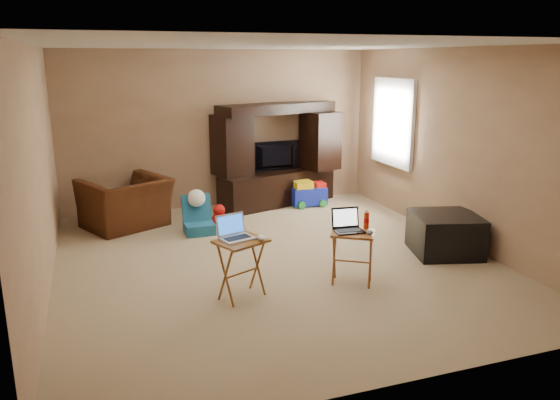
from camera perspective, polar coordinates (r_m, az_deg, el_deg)
name	(u,v)px	position (r m, az deg, el deg)	size (l,w,h in m)	color
floor	(275,260)	(6.61, -0.58, -6.31)	(5.50, 5.50, 0.00)	#C4B188
ceiling	(274,45)	(6.18, -0.64, 15.90)	(5.50, 5.50, 0.00)	silver
wall_back	(220,129)	(8.90, -6.34, 7.34)	(5.00, 5.00, 0.00)	tan
wall_front	(402,225)	(3.84, 12.66, -2.55)	(5.00, 5.00, 0.00)	tan
wall_left	(38,173)	(5.98, -23.96, 2.64)	(5.50, 5.50, 0.00)	tan
wall_right	(457,147)	(7.45, 18.01, 5.32)	(5.50, 5.50, 0.00)	tan
window_pane	(394,122)	(8.69, 11.82, 7.95)	(1.20, 1.20, 0.00)	white
window_frame	(393,122)	(8.68, 11.70, 7.95)	(0.06, 1.14, 1.34)	white
entertainment_center	(277,155)	(8.93, -0.28, 4.75)	(2.03, 0.51, 1.66)	black
television	(277,157)	(8.96, -0.34, 4.56)	(0.85, 0.11, 0.49)	black
recliner	(126,203)	(8.08, -15.81, -0.31)	(1.10, 0.96, 0.71)	#49250F
child_rocker	(199,215)	(7.61, -8.49, -1.54)	(0.40, 0.46, 0.53)	#185B86
plush_toy	(219,216)	(7.83, -6.37, -1.68)	(0.32, 0.27, 0.36)	red
push_toy	(309,193)	(8.97, 3.01, 0.76)	(0.58, 0.41, 0.43)	#182BC6
ottoman	(445,234)	(7.08, 16.88, -3.41)	(0.77, 0.77, 0.50)	black
tray_table_left	(242,269)	(5.53, -4.02, -7.21)	(0.47, 0.38, 0.61)	#9D6026
tray_table_right	(352,258)	(5.92, 7.56, -6.02)	(0.45, 0.36, 0.58)	#A56728
laptop_left	(237,228)	(5.41, -4.49, -2.93)	(0.32, 0.27, 0.24)	silver
laptop_right	(349,221)	(5.78, 7.25, -2.20)	(0.30, 0.25, 0.24)	black
mouse_left	(262,238)	(5.41, -1.94, -3.96)	(0.08, 0.12, 0.05)	white
mouse_right	(370,232)	(5.77, 9.35, -3.32)	(0.07, 0.12, 0.05)	#3F3F44
water_bottle	(366,220)	(5.95, 9.01, -2.10)	(0.06, 0.06, 0.18)	red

